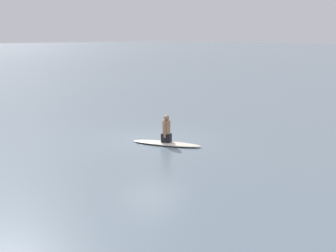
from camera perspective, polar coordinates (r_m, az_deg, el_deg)
ground_plane at (r=17.61m, az=-2.21°, el=-1.78°), size 400.00×400.00×0.00m
surfboard at (r=16.82m, az=-0.20°, el=-2.22°), size 1.63×2.74×0.11m
person_paddler at (r=16.70m, az=-0.20°, el=-0.48°), size 0.44×0.42×1.02m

